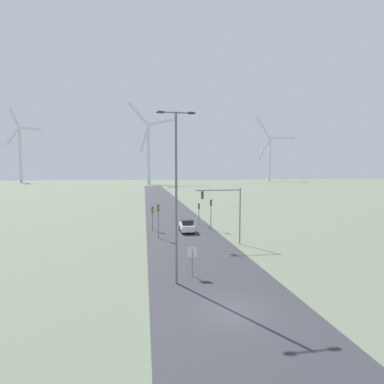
{
  "coord_description": "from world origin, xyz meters",
  "views": [
    {
      "loc": [
        -5.24,
        -17.14,
        8.51
      ],
      "look_at": [
        0.0,
        15.53,
        6.27
      ],
      "focal_mm": 28.0,
      "sensor_mm": 36.0,
      "label": 1
    }
  ],
  "objects_px": {
    "traffic_light_post_near_left": "(158,214)",
    "wind_turbine_left": "(148,147)",
    "wind_turbine_center": "(269,154)",
    "car_approaching": "(187,226)",
    "traffic_light_post_near_right": "(211,208)",
    "stop_sign_near": "(192,256)",
    "traffic_light_post_mid_right": "(199,209)",
    "traffic_light_post_mid_left": "(152,213)",
    "wind_turbine_far_left": "(20,149)",
    "traffic_light_mast_overhead": "(225,204)",
    "streetlamp": "(176,181)"
  },
  "relations": [
    {
      "from": "traffic_light_mast_overhead",
      "to": "stop_sign_near",
      "type": "bearing_deg",
      "value": -119.03
    },
    {
      "from": "traffic_light_post_mid_right",
      "to": "car_approaching",
      "type": "distance_m",
      "value": 6.05
    },
    {
      "from": "traffic_light_post_mid_left",
      "to": "traffic_light_post_near_right",
      "type": "bearing_deg",
      "value": -5.7
    },
    {
      "from": "streetlamp",
      "to": "traffic_light_post_near_left",
      "type": "distance_m",
      "value": 16.41
    },
    {
      "from": "traffic_light_post_mid_right",
      "to": "traffic_light_mast_overhead",
      "type": "bearing_deg",
      "value": -87.15
    },
    {
      "from": "stop_sign_near",
      "to": "traffic_light_post_mid_right",
      "type": "distance_m",
      "value": 23.56
    },
    {
      "from": "wind_turbine_far_left",
      "to": "car_approaching",
      "type": "bearing_deg",
      "value": -64.53
    },
    {
      "from": "traffic_light_post_near_left",
      "to": "wind_turbine_left",
      "type": "height_order",
      "value": "wind_turbine_left"
    },
    {
      "from": "traffic_light_post_mid_left",
      "to": "wind_turbine_far_left",
      "type": "bearing_deg",
      "value": 114.6
    },
    {
      "from": "stop_sign_near",
      "to": "wind_turbine_left",
      "type": "bearing_deg",
      "value": 90.21
    },
    {
      "from": "streetlamp",
      "to": "traffic_light_post_mid_left",
      "type": "distance_m",
      "value": 21.66
    },
    {
      "from": "traffic_light_post_near_left",
      "to": "wind_turbine_left",
      "type": "distance_m",
      "value": 167.2
    },
    {
      "from": "traffic_light_post_mid_left",
      "to": "traffic_light_post_mid_right",
      "type": "relative_size",
      "value": 1.0
    },
    {
      "from": "stop_sign_near",
      "to": "wind_turbine_left",
      "type": "xyz_separation_m",
      "value": [
        -0.66,
        180.17,
        23.31
      ]
    },
    {
      "from": "streetlamp",
      "to": "traffic_light_post_mid_right",
      "type": "distance_m",
      "value": 25.72
    },
    {
      "from": "traffic_light_post_near_right",
      "to": "wind_turbine_center",
      "type": "distance_m",
      "value": 237.03
    },
    {
      "from": "traffic_light_post_mid_right",
      "to": "wind_turbine_left",
      "type": "bearing_deg",
      "value": 91.99
    },
    {
      "from": "streetlamp",
      "to": "car_approaching",
      "type": "xyz_separation_m",
      "value": [
        3.55,
        19.22,
        -6.9
      ]
    },
    {
      "from": "traffic_light_mast_overhead",
      "to": "wind_turbine_center",
      "type": "bearing_deg",
      "value": 65.29
    },
    {
      "from": "traffic_light_post_near_right",
      "to": "traffic_light_post_mid_right",
      "type": "xyz_separation_m",
      "value": [
        -1.01,
        4.25,
        -0.7
      ]
    },
    {
      "from": "traffic_light_post_mid_right",
      "to": "wind_turbine_left",
      "type": "distance_m",
      "value": 158.81
    },
    {
      "from": "car_approaching",
      "to": "wind_turbine_center",
      "type": "height_order",
      "value": "wind_turbine_center"
    },
    {
      "from": "stop_sign_near",
      "to": "wind_turbine_left",
      "type": "height_order",
      "value": "wind_turbine_left"
    },
    {
      "from": "traffic_light_post_mid_left",
      "to": "traffic_light_post_near_left",
      "type": "bearing_deg",
      "value": -83.59
    },
    {
      "from": "stop_sign_near",
      "to": "traffic_light_post_mid_right",
      "type": "height_order",
      "value": "traffic_light_post_mid_right"
    },
    {
      "from": "traffic_light_post_mid_left",
      "to": "traffic_light_mast_overhead",
      "type": "bearing_deg",
      "value": -50.47
    },
    {
      "from": "traffic_light_post_mid_right",
      "to": "car_approaching",
      "type": "bearing_deg",
      "value": -117.32
    },
    {
      "from": "stop_sign_near",
      "to": "wind_turbine_far_left",
      "type": "distance_m",
      "value": 255.99
    },
    {
      "from": "traffic_light_mast_overhead",
      "to": "traffic_light_post_mid_left",
      "type": "bearing_deg",
      "value": 129.53
    },
    {
      "from": "traffic_light_post_near_left",
      "to": "traffic_light_post_near_right",
      "type": "xyz_separation_m",
      "value": [
        7.86,
        4.4,
        0.06
      ]
    },
    {
      "from": "stop_sign_near",
      "to": "wind_turbine_left",
      "type": "relative_size",
      "value": 0.04
    },
    {
      "from": "streetlamp",
      "to": "traffic_light_mast_overhead",
      "type": "xyz_separation_m",
      "value": [
        6.89,
        11.16,
        -3.04
      ]
    },
    {
      "from": "traffic_light_post_mid_left",
      "to": "wind_turbine_far_left",
      "type": "height_order",
      "value": "wind_turbine_far_left"
    },
    {
      "from": "traffic_light_post_mid_left",
      "to": "traffic_light_mast_overhead",
      "type": "xyz_separation_m",
      "value": [
        8.1,
        -9.82,
        2.2
      ]
    },
    {
      "from": "streetlamp",
      "to": "wind_turbine_left",
      "type": "height_order",
      "value": "wind_turbine_left"
    },
    {
      "from": "traffic_light_post_mid_right",
      "to": "stop_sign_near",
      "type": "bearing_deg",
      "value": -101.74
    },
    {
      "from": "traffic_light_post_mid_right",
      "to": "traffic_light_post_near_right",
      "type": "bearing_deg",
      "value": -76.68
    },
    {
      "from": "wind_turbine_center",
      "to": "car_approaching",
      "type": "bearing_deg",
      "value": -116.25
    },
    {
      "from": "stop_sign_near",
      "to": "traffic_light_post_mid_right",
      "type": "xyz_separation_m",
      "value": [
        4.79,
        23.05,
        0.86
      ]
    },
    {
      "from": "traffic_light_post_near_left",
      "to": "traffic_light_post_mid_left",
      "type": "relative_size",
      "value": 1.26
    },
    {
      "from": "wind_turbine_far_left",
      "to": "wind_turbine_center",
      "type": "distance_m",
      "value": 208.41
    },
    {
      "from": "traffic_light_post_mid_right",
      "to": "wind_turbine_far_left",
      "type": "distance_m",
      "value": 237.11
    },
    {
      "from": "traffic_light_post_mid_right",
      "to": "car_approaching",
      "type": "xyz_separation_m",
      "value": [
        -2.67,
        -5.17,
        -1.65
      ]
    },
    {
      "from": "streetlamp",
      "to": "wind_turbine_center",
      "type": "distance_m",
      "value": 257.91
    },
    {
      "from": "traffic_light_post_mid_right",
      "to": "wind_turbine_left",
      "type": "relative_size",
      "value": 0.06
    },
    {
      "from": "streetlamp",
      "to": "stop_sign_near",
      "type": "height_order",
      "value": "streetlamp"
    },
    {
      "from": "traffic_light_post_mid_right",
      "to": "car_approaching",
      "type": "height_order",
      "value": "traffic_light_post_mid_right"
    },
    {
      "from": "traffic_light_post_mid_left",
      "to": "traffic_light_post_mid_right",
      "type": "distance_m",
      "value": 8.19
    },
    {
      "from": "traffic_light_mast_overhead",
      "to": "wind_turbine_far_left",
      "type": "bearing_deg",
      "value": 115.36
    },
    {
      "from": "wind_turbine_center",
      "to": "traffic_light_post_near_right",
      "type": "bearing_deg",
      "value": -115.55
    }
  ]
}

